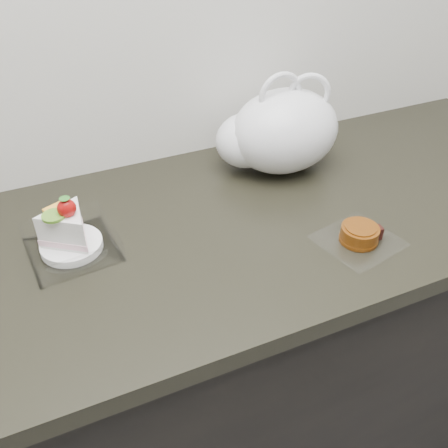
# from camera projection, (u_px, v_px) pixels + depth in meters

# --- Properties ---
(counter) EXTENTS (2.04, 0.64, 0.90)m
(counter) POSITION_uv_depth(u_px,v_px,m) (182.00, 372.00, 1.28)
(counter) COLOR black
(counter) RESTS_ON ground
(cake_tray) EXTENTS (0.18, 0.18, 0.13)m
(cake_tray) POSITION_uv_depth(u_px,v_px,m) (70.00, 237.00, 0.96)
(cake_tray) COLOR white
(cake_tray) RESTS_ON counter
(mooncake_wrap) EXTENTS (0.18, 0.17, 0.04)m
(mooncake_wrap) POSITION_uv_depth(u_px,v_px,m) (360.00, 235.00, 0.99)
(mooncake_wrap) COLOR white
(mooncake_wrap) RESTS_ON counter
(plastic_bag) EXTENTS (0.32, 0.24, 0.24)m
(plastic_bag) POSITION_uv_depth(u_px,v_px,m) (277.00, 132.00, 1.17)
(plastic_bag) COLOR white
(plastic_bag) RESTS_ON counter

